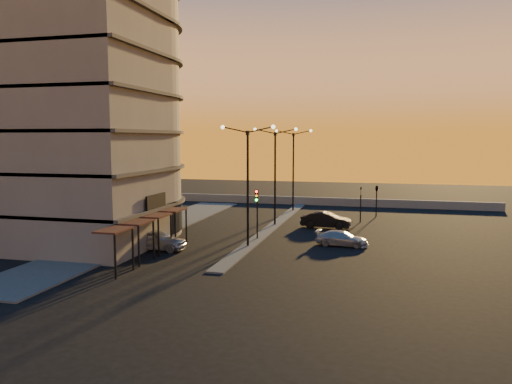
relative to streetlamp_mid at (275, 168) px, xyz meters
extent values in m
plane|color=black|center=(0.00, -10.00, -5.59)|extent=(120.00, 120.00, 0.00)
cube|color=#474745|center=(-10.50, -6.00, -5.53)|extent=(5.00, 40.00, 0.12)
cube|color=#474745|center=(0.00, 0.00, -5.53)|extent=(1.20, 36.00, 0.12)
cube|color=slate|center=(2.00, 16.00, -5.09)|extent=(44.00, 0.50, 1.00)
cylinder|color=#6A655E|center=(-14.00, -8.00, 6.91)|extent=(14.00, 14.00, 25.00)
cube|color=#6A655E|center=(-14.00, -13.00, 6.91)|extent=(14.00, 10.00, 25.00)
cylinder|color=black|center=(-14.00, -8.00, -3.99)|extent=(14.16, 14.16, 2.40)
cube|color=black|center=(-6.80, -12.00, -1.99)|extent=(0.15, 3.20, 1.20)
cylinder|color=black|center=(0.00, -10.00, -1.09)|extent=(0.18, 0.18, 9.00)
cube|color=black|center=(0.00, -10.00, 3.31)|extent=(0.25, 0.25, 0.35)
sphere|color=#FFE5B2|center=(-2.00, -10.00, 3.76)|extent=(0.32, 0.32, 0.32)
sphere|color=#FFE5B2|center=(2.00, -10.00, 3.76)|extent=(0.32, 0.32, 0.32)
cylinder|color=black|center=(0.00, 0.00, -1.09)|extent=(0.18, 0.18, 9.00)
cube|color=black|center=(0.00, 0.00, 3.31)|extent=(0.25, 0.25, 0.35)
sphere|color=#FFE5B2|center=(-2.00, 0.00, 3.76)|extent=(0.32, 0.32, 0.32)
sphere|color=#FFE5B2|center=(2.00, 0.00, 3.76)|extent=(0.32, 0.32, 0.32)
cylinder|color=black|center=(0.00, 10.00, -1.09)|extent=(0.18, 0.18, 9.00)
cube|color=black|center=(0.00, 10.00, 3.31)|extent=(0.25, 0.25, 0.35)
sphere|color=#FFE5B2|center=(-2.00, 10.00, 3.76)|extent=(0.32, 0.32, 0.32)
sphere|color=#FFE5B2|center=(2.00, 10.00, 3.76)|extent=(0.32, 0.32, 0.32)
cylinder|color=black|center=(0.00, -7.00, -3.99)|extent=(0.12, 0.12, 3.20)
cube|color=black|center=(0.00, -7.18, -1.84)|extent=(0.28, 0.16, 1.00)
sphere|color=#FF0C05|center=(0.00, -7.28, -1.49)|extent=(0.20, 0.20, 0.20)
sphere|color=orange|center=(0.00, -7.28, -1.84)|extent=(0.20, 0.20, 0.20)
sphere|color=#0CFF26|center=(0.00, -7.28, -2.19)|extent=(0.20, 0.20, 0.20)
cylinder|color=black|center=(8.00, 4.00, -4.19)|extent=(0.12, 0.12, 2.80)
imported|color=black|center=(8.00, 4.00, -2.39)|extent=(0.13, 0.16, 0.80)
cylinder|color=black|center=(9.50, 8.00, -4.19)|extent=(0.12, 0.12, 2.80)
imported|color=black|center=(9.50, 8.00, -2.39)|extent=(0.42, 1.99, 0.80)
imported|color=#B0B2B8|center=(-6.50, -12.65, -4.81)|extent=(4.60, 1.88, 1.56)
imported|color=black|center=(5.00, -0.16, -4.82)|extent=(4.82, 2.04, 1.55)
imported|color=#AAADB1|center=(7.10, -7.67, -5.00)|extent=(4.24, 2.02, 1.19)
camera|label=1|loc=(10.14, -47.01, 2.91)|focal=35.00mm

